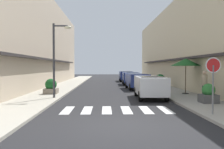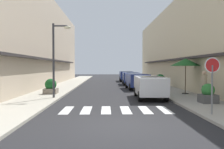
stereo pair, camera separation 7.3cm
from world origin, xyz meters
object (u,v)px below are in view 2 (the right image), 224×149
object	(u,v)px
parked_car_far	(131,77)
parked_car_mid	(137,79)
planter_far	(160,81)
street_lamp	(57,52)
cafe_umbrella	(186,62)
planter_corner	(208,94)
pedestrian_walking_near	(204,84)
parked_car_near	(150,85)
round_street_sign	(212,71)
planter_midblock	(51,87)
parked_car_distant	(126,75)

from	to	relation	value
parked_car_far	parked_car_mid	bearing A→B (deg)	-90.00
planter_far	parked_car_far	bearing A→B (deg)	114.92
parked_car_far	street_lamp	bearing A→B (deg)	-114.79
street_lamp	cafe_umbrella	size ratio (longest dim) A/B	1.82
planter_corner	pedestrian_walking_near	distance (m)	1.57
parked_car_near	parked_car_mid	size ratio (longest dim) A/B	1.01
round_street_sign	cafe_umbrella	xyz separation A→B (m)	(1.44, 7.88, 0.51)
parked_car_far	pedestrian_walking_near	xyz separation A→B (m)	(3.08, -14.19, 0.12)
round_street_sign	cafe_umbrella	world-z (taller)	cafe_umbrella
parked_car_far	planter_midblock	world-z (taller)	parked_car_far
parked_car_mid	pedestrian_walking_near	distance (m)	8.73
parked_car_mid	parked_car_distant	world-z (taller)	same
planter_corner	pedestrian_walking_near	size ratio (longest dim) A/B	0.61
street_lamp	cafe_umbrella	xyz separation A→B (m)	(9.01, 2.07, -0.63)
parked_car_far	pedestrian_walking_near	size ratio (longest dim) A/B	2.49
parked_car_distant	planter_midblock	distance (m)	18.80
street_lamp	planter_far	xyz separation A→B (m)	(8.44, 7.98, -2.35)
planter_corner	planter_far	distance (m)	10.52
parked_car_distant	cafe_umbrella	xyz separation A→B (m)	(2.95, -17.78, 1.51)
street_lamp	planter_corner	bearing A→B (deg)	-16.11
round_street_sign	planter_far	world-z (taller)	round_street_sign
parked_car_far	pedestrian_walking_near	bearing A→B (deg)	-77.75
cafe_umbrella	round_street_sign	bearing A→B (deg)	-100.32
parked_car_near	planter_far	distance (m)	8.11
parked_car_mid	planter_far	size ratio (longest dim) A/B	3.34
parked_car_distant	pedestrian_walking_near	distance (m)	21.16
parked_car_near	parked_car_distant	xyz separation A→B (m)	(-0.00, 19.62, 0.00)
planter_midblock	planter_far	distance (m)	10.91
planter_midblock	pedestrian_walking_near	bearing A→B (deg)	-19.04
parked_car_near	parked_car_mid	distance (m)	6.86
parked_car_distant	parked_car_far	bearing A→B (deg)	-90.00
planter_far	round_street_sign	bearing A→B (deg)	-93.59
parked_car_mid	round_street_sign	distance (m)	13.03
parked_car_near	round_street_sign	size ratio (longest dim) A/B	1.81
round_street_sign	street_lamp	world-z (taller)	street_lamp
round_street_sign	planter_midblock	world-z (taller)	round_street_sign
parked_car_mid	cafe_umbrella	world-z (taller)	cafe_umbrella
planter_corner	planter_far	world-z (taller)	planter_far
parked_car_near	parked_car_far	bearing A→B (deg)	90.00
round_street_sign	planter_far	size ratio (longest dim) A/B	1.86
parked_car_distant	cafe_umbrella	world-z (taller)	cafe_umbrella
street_lamp	pedestrian_walking_near	bearing A→B (deg)	-6.73
cafe_umbrella	planter_midblock	xyz separation A→B (m)	(-9.94, 0.33, -1.82)
street_lamp	round_street_sign	bearing A→B (deg)	-37.52
cafe_umbrella	pedestrian_walking_near	size ratio (longest dim) A/B	1.49
parked_car_far	planter_corner	xyz separation A→B (m)	(2.72, -15.64, -0.33)
round_street_sign	planter_far	bearing A→B (deg)	86.41
planter_corner	round_street_sign	bearing A→B (deg)	-110.21
planter_far	street_lamp	bearing A→B (deg)	-136.60
planter_corner	cafe_umbrella	bearing A→B (deg)	87.16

